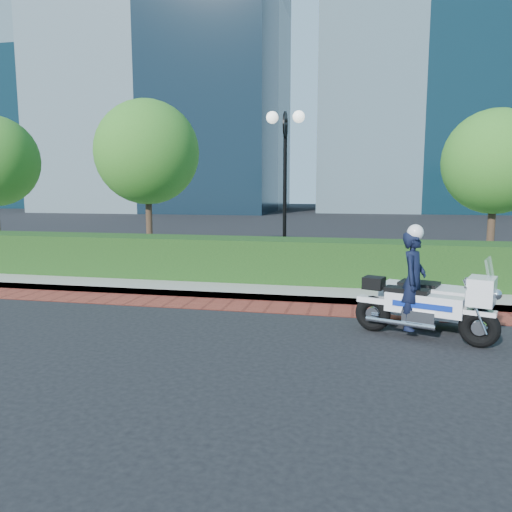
% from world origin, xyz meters
% --- Properties ---
extents(ground, '(120.00, 120.00, 0.00)m').
position_xyz_m(ground, '(0.00, 0.00, 0.00)').
color(ground, black).
rests_on(ground, ground).
extents(brick_strip, '(60.00, 1.00, 0.01)m').
position_xyz_m(brick_strip, '(0.00, 1.50, 0.01)').
color(brick_strip, maroon).
rests_on(brick_strip, ground).
extents(sidewalk, '(60.00, 8.00, 0.15)m').
position_xyz_m(sidewalk, '(0.00, 6.00, 0.07)').
color(sidewalk, gray).
rests_on(sidewalk, ground).
extents(hedge_main, '(18.00, 1.20, 1.00)m').
position_xyz_m(hedge_main, '(0.00, 3.60, 0.65)').
color(hedge_main, black).
rests_on(hedge_main, sidewalk).
extents(lamppost, '(1.02, 0.70, 4.21)m').
position_xyz_m(lamppost, '(1.00, 5.20, 2.96)').
color(lamppost, black).
rests_on(lamppost, sidewalk).
extents(tree_b, '(3.20, 3.20, 4.89)m').
position_xyz_m(tree_b, '(-3.50, 6.50, 3.43)').
color(tree_b, '#332319').
rests_on(tree_b, sidewalk).
extents(tree_c, '(2.80, 2.80, 4.30)m').
position_xyz_m(tree_c, '(6.50, 6.50, 3.05)').
color(tree_c, '#332319').
rests_on(tree_c, sidewalk).
extents(tower_left, '(22.00, 16.00, 40.00)m').
position_xyz_m(tower_left, '(-16.00, 40.00, 20.00)').
color(tower_left, black).
rests_on(tower_left, ground).
extents(tower_far_left, '(16.00, 14.00, 34.00)m').
position_xyz_m(tower_far_left, '(-36.00, 46.00, 17.00)').
color(tower_far_left, black).
rests_on(tower_far_left, ground).
extents(police_motorcycle, '(2.17, 1.95, 1.82)m').
position_xyz_m(police_motorcycle, '(4.06, 0.28, 0.62)').
color(police_motorcycle, black).
rests_on(police_motorcycle, ground).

